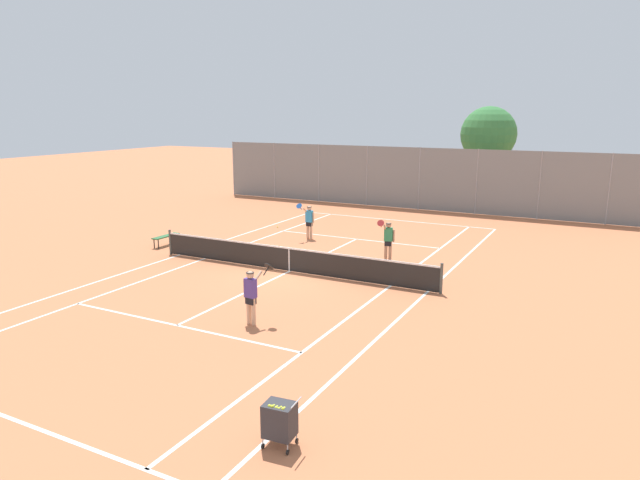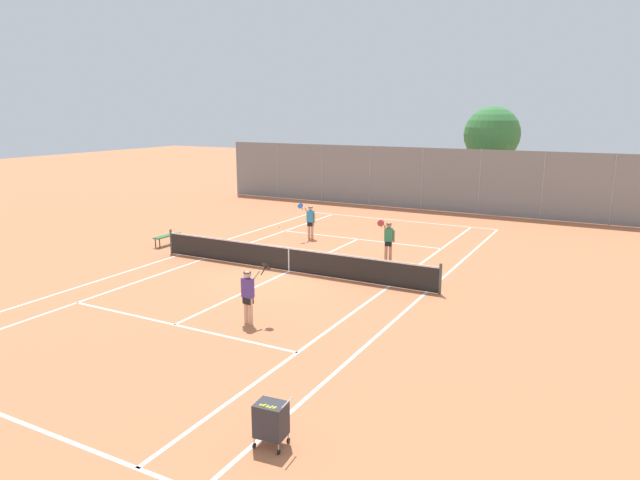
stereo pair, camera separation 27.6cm
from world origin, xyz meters
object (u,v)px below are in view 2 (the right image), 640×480
(loose_tennis_ball_0, at_px, (279,227))
(tree_behind_left, at_px, (492,136))
(player_far_right, at_px, (388,239))
(ball_cart, at_px, (271,420))
(player_far_left, at_px, (310,220))
(courtside_bench, at_px, (167,236))
(tennis_net, at_px, (289,259))
(player_near_side, at_px, (248,293))

(loose_tennis_ball_0, distance_m, tree_behind_left, 15.56)
(player_far_right, xyz_separation_m, tree_behind_left, (0.55, 16.17, 3.55))
(ball_cart, distance_m, player_far_left, 17.53)
(courtside_bench, bearing_deg, player_far_left, 39.74)
(courtside_bench, bearing_deg, loose_tennis_ball_0, 67.84)
(tennis_net, bearing_deg, player_near_side, -70.71)
(tennis_net, relative_size, player_near_side, 6.76)
(player_near_side, bearing_deg, player_far_left, 110.13)
(ball_cart, relative_size, player_far_right, 0.54)
(player_far_left, xyz_separation_m, loose_tennis_ball_0, (-2.77, 1.58, -0.89))
(player_near_side, xyz_separation_m, player_far_left, (-3.94, 10.74, 0.00))
(player_near_side, bearing_deg, loose_tennis_ball_0, 118.59)
(ball_cart, relative_size, courtside_bench, 0.64)
(player_near_side, xyz_separation_m, courtside_bench, (-9.10, 6.44, -0.52))
(tennis_net, height_order, player_far_left, player_far_left)
(courtside_bench, bearing_deg, tree_behind_left, 60.07)
(tennis_net, xyz_separation_m, player_near_side, (1.86, -5.30, 0.42))
(tennis_net, bearing_deg, loose_tennis_ball_0, 124.70)
(ball_cart, xyz_separation_m, player_near_side, (-3.95, 4.91, 0.40))
(ball_cart, xyz_separation_m, player_far_right, (-3.04, 13.54, 0.40))
(tennis_net, distance_m, ball_cart, 11.75)
(ball_cart, relative_size, player_near_side, 0.54)
(tennis_net, relative_size, player_far_left, 6.76)
(loose_tennis_ball_0, xyz_separation_m, tree_behind_left, (8.17, 12.48, 4.44))
(loose_tennis_ball_0, xyz_separation_m, courtside_bench, (-2.39, -5.87, 0.38))
(ball_cart, distance_m, loose_tennis_ball_0, 20.26)
(player_far_left, bearing_deg, player_near_side, -69.87)
(player_far_left, bearing_deg, courtside_bench, -140.26)
(tennis_net, xyz_separation_m, ball_cart, (5.81, -10.21, 0.02))
(loose_tennis_ball_0, distance_m, courtside_bench, 6.35)
(loose_tennis_ball_0, bearing_deg, ball_cart, -58.24)
(tennis_net, distance_m, courtside_bench, 7.33)
(player_near_side, xyz_separation_m, loose_tennis_ball_0, (-6.71, 12.31, -0.89))
(ball_cart, relative_size, player_far_left, 0.54)
(player_far_right, xyz_separation_m, loose_tennis_ball_0, (-7.62, 3.69, -0.89))
(player_far_right, distance_m, loose_tennis_ball_0, 8.52)
(player_near_side, relative_size, loose_tennis_ball_0, 26.88)
(player_near_side, height_order, tree_behind_left, tree_behind_left)
(player_near_side, distance_m, tree_behind_left, 25.09)
(courtside_bench, distance_m, tree_behind_left, 21.56)
(tennis_net, xyz_separation_m, player_far_left, (-2.08, 5.43, 0.42))
(player_far_left, height_order, loose_tennis_ball_0, player_far_left)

